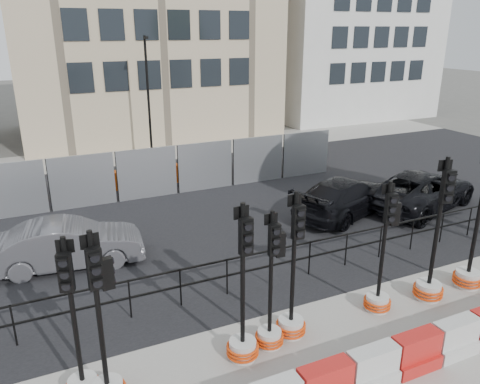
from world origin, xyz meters
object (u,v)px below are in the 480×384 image
traffic_signal_a (80,367)px  car_c (345,196)px  traffic_signal_h (471,261)px  traffic_signal_d (271,316)px

traffic_signal_a → car_c: traffic_signal_a is taller
traffic_signal_a → traffic_signal_h: (9.49, -0.16, 0.10)m
traffic_signal_a → traffic_signal_d: (3.74, -0.13, 0.07)m
traffic_signal_a → car_c: bearing=45.7°
traffic_signal_d → car_c: (5.92, 5.39, -0.05)m
car_c → traffic_signal_d: bearing=111.2°
traffic_signal_a → traffic_signal_d: 3.75m
traffic_signal_h → car_c: 5.43m
traffic_signal_d → car_c: traffic_signal_d is taller
car_c → traffic_signal_h: bearing=157.0°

